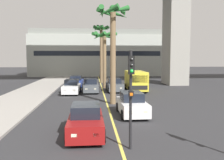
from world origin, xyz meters
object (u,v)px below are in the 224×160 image
car_queue_sixth (86,121)px  palm_tree_far_median (104,44)px  delivery_van (136,80)px  car_queue_fourth (76,82)px  palm_tree_mid_median (101,38)px  car_queue_third (72,87)px  traffic_light_median_near (131,86)px  car_queue_front (132,104)px  palm_tree_near_median (113,32)px  car_queue_second (90,86)px  car_queue_fifth (114,85)px

car_queue_sixth → palm_tree_far_median: size_ratio=0.56×
delivery_van → palm_tree_far_median: bearing=135.7°
car_queue_fourth → palm_tree_mid_median: (3.59, 5.87, 6.27)m
car_queue_third → traffic_light_median_near: (3.89, -17.16, 1.99)m
car_queue_front → palm_tree_near_median: palm_tree_near_median is taller
palm_tree_mid_median → car_queue_sixth: bearing=-93.7°
car_queue_second → car_queue_third: bearing=-155.3°
car_queue_second → car_queue_fourth: 5.44m
palm_tree_far_median → car_queue_fifth: bearing=-73.3°
traffic_light_median_near → palm_tree_far_median: palm_tree_far_median is taller
traffic_light_median_near → palm_tree_mid_median: bearing=90.4°
delivery_van → traffic_light_median_near: bearing=-100.6°
car_queue_second → palm_tree_near_median: (1.97, -7.43, 5.36)m
car_queue_sixth → palm_tree_near_median: palm_tree_near_median is taller
traffic_light_median_near → palm_tree_mid_median: 29.36m
delivery_van → car_queue_front: bearing=-101.2°
car_queue_third → palm_tree_mid_median: size_ratio=0.46×
car_queue_front → delivery_van: delivery_van is taller
palm_tree_mid_median → delivery_van: bearing=-70.6°
car_queue_front → traffic_light_median_near: 6.86m
traffic_light_median_near → car_queue_second: bearing=95.8°
car_queue_front → car_queue_fourth: 17.40m
car_queue_sixth → car_queue_second: bearing=89.6°
car_queue_third → car_queue_fourth: bearing=89.0°
car_queue_sixth → palm_tree_far_median: (1.90, 19.83, 5.05)m
palm_tree_near_median → palm_tree_far_median: bearing=90.9°
palm_tree_mid_median → palm_tree_far_median: bearing=-88.8°
car_queue_third → car_queue_front: bearing=-65.0°
car_queue_fifth → car_queue_fourth: bearing=136.4°
car_queue_sixth → palm_tree_mid_median: palm_tree_mid_median is taller
palm_tree_near_median → car_queue_front: bearing=-77.1°
car_queue_second → traffic_light_median_near: size_ratio=0.99×
car_queue_fifth → palm_tree_near_median: bearing=-96.0°
car_queue_sixth → traffic_light_median_near: 3.56m
traffic_light_median_near → palm_tree_far_median: bearing=90.1°
delivery_van → car_queue_fifth: bearing=178.9°
palm_tree_mid_median → palm_tree_far_median: 7.11m
car_queue_front → car_queue_second: bearing=104.2°
car_queue_front → car_queue_fourth: (-4.88, 16.70, 0.00)m
car_queue_third → palm_tree_mid_median: bearing=72.8°
car_queue_front → palm_tree_far_median: 16.41m
palm_tree_far_median → car_queue_third: bearing=-128.1°
car_queue_third → palm_tree_near_median: palm_tree_near_median is taller
car_queue_fourth → car_queue_fifth: same height
traffic_light_median_near → palm_tree_near_median: palm_tree_near_median is taller
car_queue_third → car_queue_fourth: 6.02m
palm_tree_mid_median → palm_tree_far_median: size_ratio=1.24×
delivery_van → palm_tree_near_median: 9.86m
car_queue_third → palm_tree_mid_median: 13.94m
car_queue_third → car_queue_fifth: 5.08m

